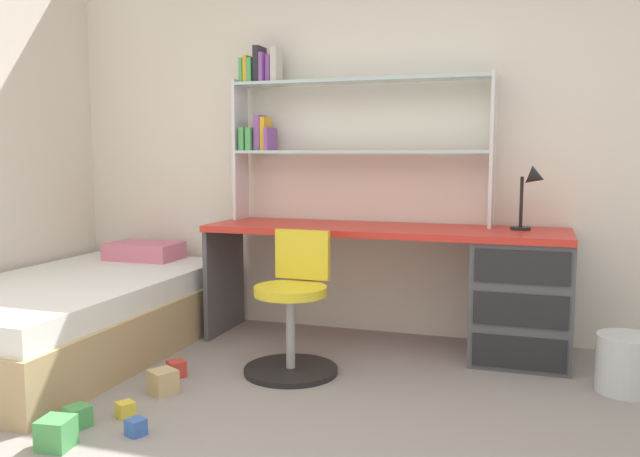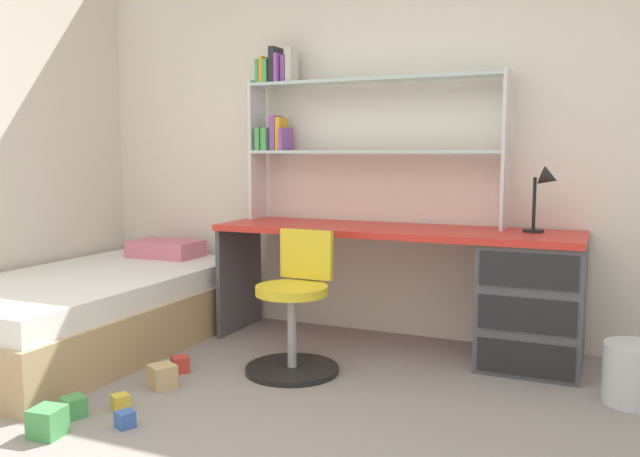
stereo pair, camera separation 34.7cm
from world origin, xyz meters
TOP-DOWN VIEW (x-y plane):
  - room_shell at (-1.23, 1.22)m, footprint 5.90×5.77m
  - desk at (0.52, 2.05)m, footprint 2.22×0.61m
  - bookshelf_hutch at (-0.52, 2.24)m, footprint 1.70×0.22m
  - desk_lamp at (0.79, 2.12)m, footprint 0.20×0.17m
  - swivel_chair at (-0.44, 1.42)m, footprint 0.52×0.52m
  - bed_platform at (-1.83, 1.34)m, footprint 1.19×2.08m
  - waste_bin at (1.28, 1.65)m, footprint 0.30×0.30m
  - toy_block_red_0 at (-1.01, 1.14)m, footprint 0.12×0.12m
  - toy_block_natural_1 at (-0.95, 0.89)m, footprint 0.16×0.16m
  - toy_block_green_2 at (-1.09, 0.42)m, footprint 0.12×0.12m
  - toy_block_blue_3 at (-0.79, 0.42)m, footprint 0.09×0.09m
  - toy_block_yellow_4 at (-0.95, 0.58)m, footprint 0.10×0.10m
  - toy_block_green_5 at (-1.03, 0.21)m, footprint 0.14×0.14m

SIDE VIEW (x-z plane):
  - toy_block_yellow_4 at x=-0.95m, z-range 0.00..0.07m
  - toy_block_blue_3 at x=-0.79m, z-range 0.00..0.07m
  - toy_block_red_0 at x=-1.01m, z-range 0.00..0.09m
  - toy_block_green_2 at x=-1.09m, z-range 0.00..0.10m
  - toy_block_natural_1 at x=-0.95m, z-range 0.00..0.12m
  - toy_block_green_5 at x=-1.03m, z-range 0.00..0.13m
  - waste_bin at x=1.28m, z-range 0.00..0.29m
  - bed_platform at x=-1.83m, z-range -0.06..0.52m
  - swivel_chair at x=-0.44m, z-range -0.08..0.69m
  - desk at x=0.52m, z-range 0.05..0.80m
  - desk_lamp at x=0.79m, z-range 0.82..1.20m
  - room_shell at x=-1.23m, z-range 0.00..2.77m
  - bookshelf_hutch at x=-0.52m, z-range 0.85..2.02m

